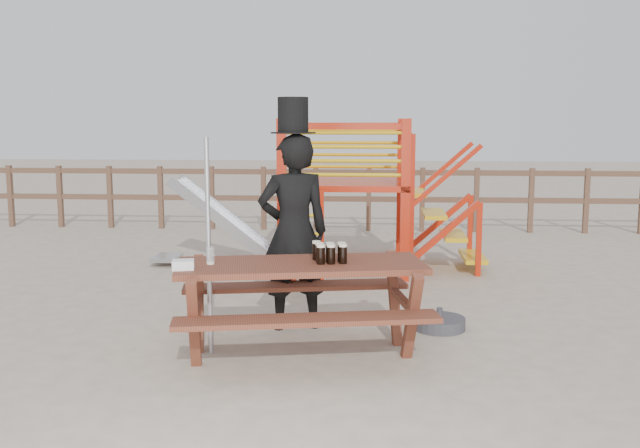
# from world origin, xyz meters

# --- Properties ---
(ground) EXTENTS (60.00, 60.00, 0.00)m
(ground) POSITION_xyz_m (0.00, 0.00, 0.00)
(ground) COLOR #B8A58F
(ground) RESTS_ON ground
(back_fence) EXTENTS (15.09, 0.09, 1.20)m
(back_fence) POSITION_xyz_m (0.00, 7.00, 0.74)
(back_fence) COLOR brown
(back_fence) RESTS_ON ground
(playground_fort) EXTENTS (4.71, 1.84, 2.10)m
(playground_fort) POSITION_xyz_m (0.12, 3.58, 1.07)
(playground_fort) COLOR red
(playground_fort) RESTS_ON ground
(picnic_table) EXTENTS (2.40, 1.87, 0.84)m
(picnic_table) POSITION_xyz_m (-0.04, -0.24, 0.53)
(picnic_table) COLOR brown
(picnic_table) RESTS_ON ground
(man_with_hat) EXTENTS (0.82, 0.67, 2.30)m
(man_with_hat) POSITION_xyz_m (-0.20, 0.59, 1.03)
(man_with_hat) COLOR black
(man_with_hat) RESTS_ON ground
(metal_pole) EXTENTS (0.04, 0.04, 1.94)m
(metal_pole) POSITION_xyz_m (-0.86, -0.26, 0.97)
(metal_pole) COLOR #B2B2B7
(metal_pole) RESTS_ON ground
(parasol_base) EXTENTS (0.52, 0.52, 0.22)m
(parasol_base) POSITION_xyz_m (1.27, 0.64, 0.06)
(parasol_base) COLOR #3A3A3F
(parasol_base) RESTS_ON ground
(paper_bag) EXTENTS (0.21, 0.18, 0.08)m
(paper_bag) POSITION_xyz_m (-1.00, -0.59, 0.88)
(paper_bag) COLOR white
(paper_bag) RESTS_ON picnic_table
(stout_pints) EXTENTS (0.32, 0.27, 0.17)m
(stout_pints) POSITION_xyz_m (0.20, -0.20, 0.92)
(stout_pints) COLOR black
(stout_pints) RESTS_ON picnic_table
(empty_glasses) EXTENTS (0.07, 0.07, 0.15)m
(empty_glasses) POSITION_xyz_m (-0.82, -0.35, 0.91)
(empty_glasses) COLOR silver
(empty_glasses) RESTS_ON picnic_table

